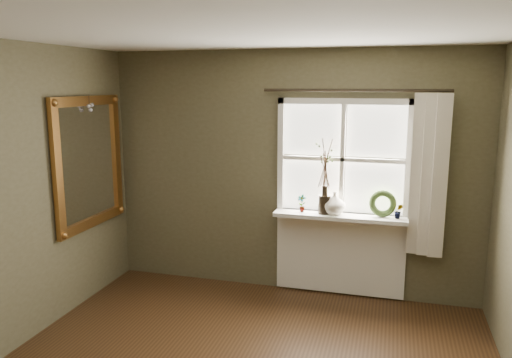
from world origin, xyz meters
The scene contains 13 objects.
ceiling centered at (0.00, 0.00, 2.60)m, with size 4.50×4.50×0.00m, color silver.
wall_back centered at (0.00, 2.30, 1.30)m, with size 4.00×0.10×2.60m, color brown.
window_frame centered at (0.55, 2.23, 1.48)m, with size 1.36×0.06×1.24m.
window_sill centered at (0.55, 2.12, 0.90)m, with size 1.36×0.26×0.04m, color white.
window_apron centered at (0.55, 2.23, 0.46)m, with size 1.36×0.04×0.88m, color white.
dark_jug centered at (0.39, 2.12, 1.02)m, with size 0.13×0.13×0.19m, color black.
cream_vase centered at (0.49, 2.12, 1.04)m, with size 0.22×0.22×0.23m, color silver.
wreath centered at (0.97, 2.16, 1.02)m, with size 0.27×0.27×0.07m, color #344A20.
potted_plant_left centered at (0.15, 2.12, 1.01)m, with size 0.10×0.07×0.18m, color #344A20.
potted_plant_right centered at (1.13, 2.12, 1.00)m, with size 0.08×0.07×0.15m, color #344A20.
curtain centered at (1.39, 2.13, 1.37)m, with size 0.36×0.12×1.59m, color beige.
curtain_rod centered at (0.65, 2.17, 2.18)m, with size 0.03×0.03×1.84m, color black.
gilt_mirror centered at (-1.96, 1.52, 1.45)m, with size 0.10×1.13×1.35m.
Camera 1 is at (1.05, -2.90, 2.25)m, focal length 35.00 mm.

